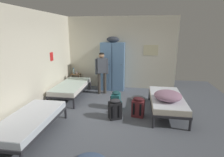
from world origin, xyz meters
TOP-DOWN VIEW (x-y plane):
  - ground_plane at (0.00, 0.00)m, footprint 7.85×7.85m
  - room_backdrop at (-1.13, 1.17)m, footprint 4.33×4.96m
  - locker_bank at (-0.26, 2.17)m, footprint 0.90×0.55m
  - shelf_unit at (-1.81, 2.18)m, footprint 0.38×0.30m
  - bed_left_front at (-1.56, -1.42)m, footprint 0.90×1.90m
  - bed_right at (1.56, 0.26)m, footprint 0.90×1.90m
  - bed_left_rear at (-1.56, 1.03)m, footprint 0.90×1.90m
  - bedding_heap at (1.53, -0.02)m, footprint 0.72×0.72m
  - person_traveler at (-0.58, 1.58)m, footprint 0.45×0.31m
  - water_bottle at (-1.89, 2.20)m, footprint 0.07×0.07m
  - lotion_bottle at (-1.74, 2.14)m, footprint 0.05×0.05m
  - backpack_maroon at (0.77, -0.08)m, footprint 0.36×0.38m
  - backpack_teal at (0.12, 0.32)m, footprint 0.35×0.33m
  - backpack_black at (0.16, -0.31)m, footprint 0.39×0.40m
  - clothes_pile_grey at (0.76, 1.09)m, footprint 0.49×0.50m

SIDE VIEW (x-z plane):
  - ground_plane at x=0.00m, z-range 0.00..0.00m
  - clothes_pile_grey at x=0.76m, z-range 0.00..0.13m
  - backpack_maroon at x=0.77m, z-range -0.02..0.53m
  - backpack_teal at x=0.12m, z-range -0.02..0.53m
  - backpack_black at x=0.16m, z-range -0.02..0.53m
  - shelf_unit at x=-1.81m, z-range 0.06..0.63m
  - bed_left_front at x=-1.56m, z-range 0.14..0.63m
  - bed_right at x=1.56m, z-range 0.14..0.63m
  - bed_left_rear at x=-1.56m, z-range 0.14..0.63m
  - bedding_heap at x=1.53m, z-range 0.49..0.74m
  - lotion_bottle at x=-1.74m, z-range 0.56..0.70m
  - water_bottle at x=-1.89m, z-range 0.56..0.80m
  - person_traveler at x=-0.58m, z-range 0.16..1.69m
  - locker_bank at x=-0.26m, z-range -0.07..2.00m
  - room_backdrop at x=-1.13m, z-range 0.00..2.83m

